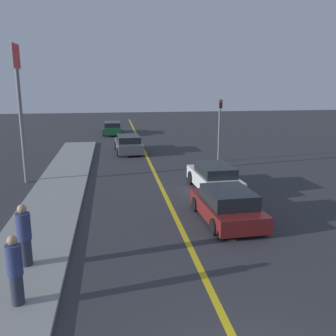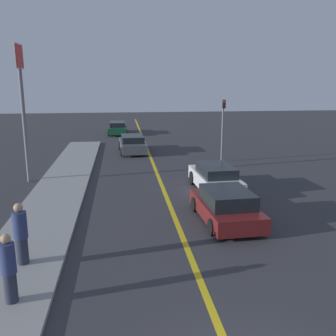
{
  "view_description": "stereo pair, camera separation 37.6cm",
  "coord_description": "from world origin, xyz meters",
  "px_view_note": "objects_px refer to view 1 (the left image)",
  "views": [
    {
      "loc": [
        -2.41,
        -4.85,
        5.37
      ],
      "look_at": [
        -0.03,
        10.99,
        1.61
      ],
      "focal_mm": 40.0,
      "sensor_mm": 36.0,
      "label": 1
    },
    {
      "loc": [
        -2.04,
        -4.91,
        5.37
      ],
      "look_at": [
        -0.03,
        10.99,
        1.61
      ],
      "focal_mm": 40.0,
      "sensor_mm": 36.0,
      "label": 2
    }
  ],
  "objects_px": {
    "car_near_right_lane": "(227,206)",
    "roadside_sign": "(18,85)",
    "pedestrian_near_curb": "(15,270)",
    "car_ahead_center": "(214,178)",
    "car_parked_left_lot": "(112,128)",
    "traffic_light": "(220,124)",
    "pedestrian_mid_group": "(24,235)",
    "car_far_distant": "(129,144)"
  },
  "relations": [
    {
      "from": "car_near_right_lane",
      "to": "roadside_sign",
      "type": "xyz_separation_m",
      "value": [
        -8.98,
        7.06,
        4.49
      ]
    },
    {
      "from": "pedestrian_near_curb",
      "to": "roadside_sign",
      "type": "relative_size",
      "value": 0.24
    },
    {
      "from": "car_ahead_center",
      "to": "pedestrian_near_curb",
      "type": "height_order",
      "value": "pedestrian_near_curb"
    },
    {
      "from": "car_parked_left_lot",
      "to": "roadside_sign",
      "type": "height_order",
      "value": "roadside_sign"
    },
    {
      "from": "car_near_right_lane",
      "to": "roadside_sign",
      "type": "bearing_deg",
      "value": 139.05
    },
    {
      "from": "pedestrian_near_curb",
      "to": "traffic_light",
      "type": "xyz_separation_m",
      "value": [
        9.44,
        15.55,
        1.52
      ]
    },
    {
      "from": "car_ahead_center",
      "to": "car_near_right_lane",
      "type": "bearing_deg",
      "value": -100.69
    },
    {
      "from": "car_near_right_lane",
      "to": "car_ahead_center",
      "type": "height_order",
      "value": "car_ahead_center"
    },
    {
      "from": "car_ahead_center",
      "to": "pedestrian_near_curb",
      "type": "xyz_separation_m",
      "value": [
        -7.3,
        -8.92,
        0.36
      ]
    },
    {
      "from": "car_ahead_center",
      "to": "pedestrian_mid_group",
      "type": "height_order",
      "value": "pedestrian_mid_group"
    },
    {
      "from": "car_near_right_lane",
      "to": "car_far_distant",
      "type": "bearing_deg",
      "value": 99.05
    },
    {
      "from": "car_near_right_lane",
      "to": "pedestrian_mid_group",
      "type": "bearing_deg",
      "value": -160.46
    },
    {
      "from": "car_ahead_center",
      "to": "traffic_light",
      "type": "bearing_deg",
      "value": 69.71
    },
    {
      "from": "pedestrian_mid_group",
      "to": "roadside_sign",
      "type": "height_order",
      "value": "roadside_sign"
    },
    {
      "from": "car_parked_left_lot",
      "to": "traffic_light",
      "type": "height_order",
      "value": "traffic_light"
    },
    {
      "from": "roadside_sign",
      "to": "traffic_light",
      "type": "bearing_deg",
      "value": 17.27
    },
    {
      "from": "car_parked_left_lot",
      "to": "pedestrian_mid_group",
      "type": "xyz_separation_m",
      "value": [
        -2.63,
        -27.99,
        0.44
      ]
    },
    {
      "from": "car_near_right_lane",
      "to": "traffic_light",
      "type": "distance_m",
      "value": 11.21
    },
    {
      "from": "car_far_distant",
      "to": "pedestrian_mid_group",
      "type": "relative_size",
      "value": 2.43
    },
    {
      "from": "car_ahead_center",
      "to": "roadside_sign",
      "type": "height_order",
      "value": "roadside_sign"
    },
    {
      "from": "car_near_right_lane",
      "to": "pedestrian_near_curb",
      "type": "bearing_deg",
      "value": -146.91
    },
    {
      "from": "car_parked_left_lot",
      "to": "car_ahead_center",
      "type": "bearing_deg",
      "value": -76.68
    },
    {
      "from": "pedestrian_mid_group",
      "to": "traffic_light",
      "type": "relative_size",
      "value": 0.45
    },
    {
      "from": "car_far_distant",
      "to": "roadside_sign",
      "type": "relative_size",
      "value": 0.62
    },
    {
      "from": "car_ahead_center",
      "to": "car_far_distant",
      "type": "xyz_separation_m",
      "value": [
        -3.71,
        10.81,
        -0.02
      ]
    },
    {
      "from": "car_near_right_lane",
      "to": "pedestrian_mid_group",
      "type": "height_order",
      "value": "pedestrian_mid_group"
    },
    {
      "from": "roadside_sign",
      "to": "pedestrian_near_curb",
      "type": "bearing_deg",
      "value": -79.15
    },
    {
      "from": "car_parked_left_lot",
      "to": "pedestrian_near_curb",
      "type": "bearing_deg",
      "value": -94.32
    },
    {
      "from": "pedestrian_mid_group",
      "to": "car_ahead_center",
      "type": "bearing_deg",
      "value": 42.61
    },
    {
      "from": "car_near_right_lane",
      "to": "pedestrian_near_curb",
      "type": "distance_m",
      "value": 8.28
    },
    {
      "from": "car_far_distant",
      "to": "pedestrian_near_curb",
      "type": "height_order",
      "value": "pedestrian_near_curb"
    },
    {
      "from": "car_far_distant",
      "to": "car_parked_left_lot",
      "type": "height_order",
      "value": "car_far_distant"
    },
    {
      "from": "car_far_distant",
      "to": "car_parked_left_lot",
      "type": "bearing_deg",
      "value": 93.77
    },
    {
      "from": "pedestrian_mid_group",
      "to": "car_far_distant",
      "type": "bearing_deg",
      "value": 77.9
    },
    {
      "from": "car_parked_left_lot",
      "to": "car_near_right_lane",
      "type": "bearing_deg",
      "value": -80.05
    },
    {
      "from": "car_near_right_lane",
      "to": "car_parked_left_lot",
      "type": "height_order",
      "value": "car_near_right_lane"
    },
    {
      "from": "pedestrian_near_curb",
      "to": "car_ahead_center",
      "type": "bearing_deg",
      "value": 50.71
    },
    {
      "from": "car_ahead_center",
      "to": "roadside_sign",
      "type": "relative_size",
      "value": 0.61
    },
    {
      "from": "pedestrian_mid_group",
      "to": "roadside_sign",
      "type": "relative_size",
      "value": 0.26
    },
    {
      "from": "car_far_distant",
      "to": "pedestrian_near_curb",
      "type": "bearing_deg",
      "value": -103.03
    },
    {
      "from": "car_far_distant",
      "to": "car_parked_left_lot",
      "type": "relative_size",
      "value": 0.97
    },
    {
      "from": "car_parked_left_lot",
      "to": "pedestrian_mid_group",
      "type": "bearing_deg",
      "value": -95.09
    }
  ]
}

